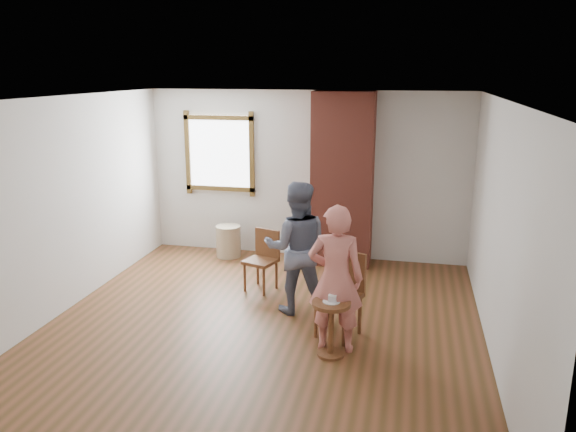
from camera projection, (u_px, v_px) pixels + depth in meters
The scene contains 12 objects.
ground at pixel (261, 329), 6.47m from camera, with size 5.50×5.50×0.00m, color brown.
room_shell at pixel (268, 165), 6.59m from camera, with size 5.04×5.52×2.62m.
brick_chimney at pixel (342, 180), 8.37m from camera, with size 0.90×0.50×2.60m, color #964335.
stoneware_crock at pixel (228, 241), 8.92m from camera, with size 0.39×0.39×0.50m, color tan.
dark_pot at pixel (232, 252), 8.95m from camera, with size 0.16×0.16×0.16m, color black.
dining_chair_left at pixel (263, 256), 7.55m from camera, with size 0.48×0.48×0.81m.
dining_chair_right at pixel (342, 289), 6.24m from camera, with size 0.58×0.58×0.94m.
side_table at pixel (331, 320), 5.77m from camera, with size 0.40×0.40×0.60m.
cake_plate at pixel (331, 301), 5.72m from camera, with size 0.18×0.18×0.01m, color white.
cake_slice at pixel (332, 298), 5.71m from camera, with size 0.08×0.07×0.06m, color silver.
man at pixel (297, 248), 6.76m from camera, with size 0.79×0.62×1.63m, color #151F3C.
person_pink at pixel (336, 279), 5.81m from camera, with size 0.58×0.38×1.59m, color #D07268.
Camera 1 is at (1.59, -5.71, 2.90)m, focal length 35.00 mm.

